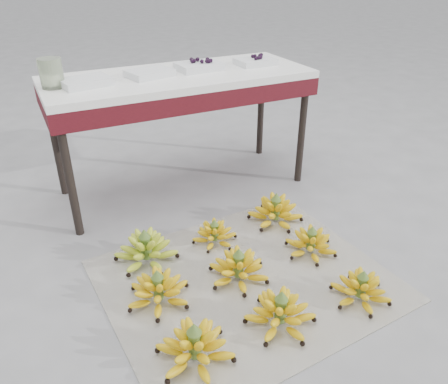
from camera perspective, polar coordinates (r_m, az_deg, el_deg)
name	(u,v)px	position (r m, az deg, el deg)	size (l,w,h in m)	color
ground	(239,288)	(2.03, 2.02, -12.46)	(60.00, 60.00, 0.00)	slate
newspaper_mat	(246,280)	(2.07, 2.88, -11.42)	(1.25, 1.05, 0.01)	white
bunch_front_left	(195,347)	(1.70, -3.83, -19.58)	(0.38, 0.38, 0.18)	#FFDA02
bunch_front_center	(280,313)	(1.83, 7.36, -15.43)	(0.38, 0.38, 0.18)	#FFDA02
bunch_front_right	(361,289)	(2.02, 17.44, -12.03)	(0.26, 0.26, 0.16)	#FFDA02
bunch_mid_left	(159,291)	(1.94, -8.54, -12.62)	(0.30, 0.30, 0.17)	#FFDA02
bunch_mid_center	(238,268)	(2.03, 1.90, -9.96)	(0.32, 0.32, 0.17)	#FFDA02
bunch_mid_right	(311,243)	(2.24, 11.28, -6.61)	(0.30, 0.30, 0.16)	#FFDA02
bunch_back_left	(146,250)	(2.17, -10.14, -7.50)	(0.40, 0.40, 0.19)	#83AC27
bunch_back_center	(215,234)	(2.27, -1.24, -5.55)	(0.30, 0.30, 0.14)	#FFDA02
bunch_back_right	(275,212)	(2.45, 6.73, -2.59)	(0.37, 0.37, 0.18)	#FFDA02
vendor_table	(180,88)	(2.61, -5.81, 13.37)	(1.52, 0.61, 0.73)	black
tray_far_left	(86,82)	(2.43, -17.63, 13.56)	(0.28, 0.22, 0.04)	silver
tray_left	(150,73)	(2.54, -9.68, 15.06)	(0.27, 0.23, 0.04)	silver
tray_right	(199,66)	(2.66, -3.25, 16.11)	(0.27, 0.20, 0.07)	silver
tray_far_right	(255,61)	(2.80, 4.13, 16.66)	(0.23, 0.17, 0.06)	silver
glass_jar	(51,73)	(2.43, -21.63, 14.23)	(0.12, 0.12, 0.15)	beige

